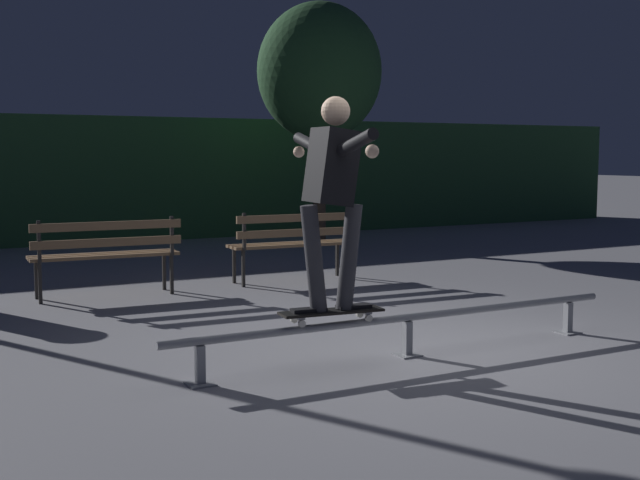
# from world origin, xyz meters

# --- Properties ---
(ground_plane) EXTENTS (90.00, 90.00, 0.00)m
(ground_plane) POSITION_xyz_m (0.00, 0.00, 0.00)
(ground_plane) COLOR gray
(hedge_backdrop) EXTENTS (24.00, 1.20, 2.24)m
(hedge_backdrop) POSITION_xyz_m (0.00, 9.68, 1.12)
(hedge_backdrop) COLOR #2D5B33
(hedge_backdrop) RESTS_ON ground
(grind_rail) EXTENTS (4.00, 0.18, 0.33)m
(grind_rail) POSITION_xyz_m (0.00, -0.15, 0.26)
(grind_rail) COLOR gray
(grind_rail) RESTS_ON ground
(skateboard) EXTENTS (0.80, 0.28, 0.09)m
(skateboard) POSITION_xyz_m (-0.68, -0.15, 0.41)
(skateboard) COLOR black
(skateboard) RESTS_ON grind_rail
(skateboarder) EXTENTS (0.63, 1.40, 1.56)m
(skateboarder) POSITION_xyz_m (-0.67, -0.15, 1.34)
(skateboarder) COLOR black
(skateboarder) RESTS_ON skateboard
(park_bench_leftmost) EXTENTS (1.62, 0.49, 0.88)m
(park_bench_leftmost) POSITION_xyz_m (-1.41, 3.57, 0.54)
(park_bench_leftmost) COLOR #282623
(park_bench_leftmost) RESTS_ON ground
(park_bench_left_center) EXTENTS (1.62, 0.49, 0.88)m
(park_bench_left_center) POSITION_xyz_m (0.90, 3.57, 0.54)
(park_bench_left_center) COLOR #282623
(park_bench_left_center) RESTS_ON ground
(tree_far_right) EXTENTS (2.11, 2.11, 4.12)m
(tree_far_right) POSITION_xyz_m (3.13, 7.06, 2.94)
(tree_far_right) COLOR brown
(tree_far_right) RESTS_ON ground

